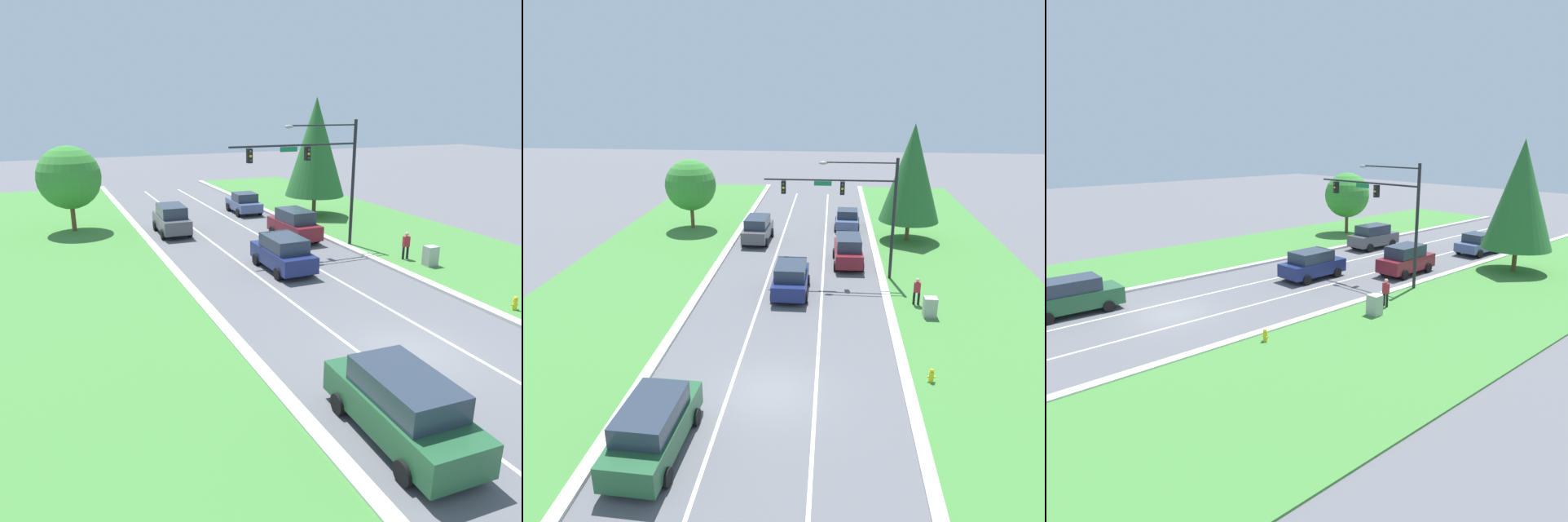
{
  "view_description": "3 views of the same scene",
  "coord_description": "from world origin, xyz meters",
  "views": [
    {
      "loc": [
        -11.81,
        -13.25,
        8.66
      ],
      "look_at": [
        -2.39,
        8.43,
        1.42
      ],
      "focal_mm": 35.0,
      "sensor_mm": 36.0,
      "label": 1
    },
    {
      "loc": [
        2.18,
        -18.01,
        12.1
      ],
      "look_at": [
        -0.6,
        11.54,
        1.75
      ],
      "focal_mm": 35.0,
      "sensor_mm": 36.0,
      "label": 2
    },
    {
      "loc": [
        24.4,
        -12.26,
        9.32
      ],
      "look_at": [
        1.02,
        9.17,
        1.65
      ],
      "focal_mm": 35.0,
      "sensor_mm": 36.0,
      "label": 3
    }
  ],
  "objects": [
    {
      "name": "grass_verge_left",
      "position": [
        -10.9,
        0.0,
        0.04
      ],
      "size": [
        10.0,
        90.0,
        0.08
      ],
      "color": "#427F38",
      "rests_on": "ground_plane"
    },
    {
      "name": "lane_stripe_inner_right",
      "position": [
        1.8,
        0.0,
        0.0
      ],
      "size": [
        0.14,
        81.0,
        0.01
      ],
      "color": "white",
      "rests_on": "ground_plane"
    },
    {
      "name": "grass_verge_right",
      "position": [
        10.9,
        0.0,
        0.04
      ],
      "size": [
        10.0,
        90.0,
        0.08
      ],
      "color": "#427F38",
      "rests_on": "ground_plane"
    },
    {
      "name": "lane_stripe_inner_left",
      "position": [
        -1.8,
        0.0,
        0.0
      ],
      "size": [
        0.14,
        81.0,
        0.01
      ],
      "color": "white",
      "rests_on": "ground_plane"
    },
    {
      "name": "fire_hydrant",
      "position": [
        6.68,
        1.31,
        0.34
      ],
      "size": [
        0.34,
        0.2,
        0.7
      ],
      "color": "gold",
      "rests_on": "ground_plane"
    },
    {
      "name": "ground_plane",
      "position": [
        0.0,
        0.0,
        0.0
      ],
      "size": [
        160.0,
        160.0,
        0.0
      ],
      "primitive_type": "plane",
      "color": "#5B5B60"
    },
    {
      "name": "oak_near_left_tree",
      "position": [
        -9.93,
        24.53,
        3.87
      ],
      "size": [
        4.37,
        4.37,
        6.06
      ],
      "color": "brown",
      "rests_on": "ground_plane"
    },
    {
      "name": "burgundy_suv",
      "position": [
        3.49,
        16.32,
        1.05
      ],
      "size": [
        2.14,
        4.63,
        2.07
      ],
      "rotation": [
        0.0,
        0.0,
        0.03
      ],
      "color": "maroon",
      "rests_on": "ground_plane"
    },
    {
      "name": "conifer_near_right_tree",
      "position": [
        8.42,
        22.45,
        5.52
      ],
      "size": [
        4.74,
        4.74,
        9.32
      ],
      "color": "brown",
      "rests_on": "ground_plane"
    },
    {
      "name": "curb_strip_left",
      "position": [
        -5.65,
        0.0,
        0.07
      ],
      "size": [
        0.5,
        90.0,
        0.15
      ],
      "color": "beige",
      "rests_on": "ground_plane"
    },
    {
      "name": "graphite_suv",
      "position": [
        -3.65,
        21.22,
        1.05
      ],
      "size": [
        2.2,
        4.69,
        2.05
      ],
      "rotation": [
        0.0,
        0.0,
        -0.03
      ],
      "color": "#4C4C51",
      "rests_on": "ground_plane"
    },
    {
      "name": "utility_cabinet",
      "position": [
        7.74,
        7.91,
        0.59
      ],
      "size": [
        0.7,
        0.6,
        1.18
      ],
      "color": "#9E9E99",
      "rests_on": "ground_plane"
    },
    {
      "name": "traffic_signal_mast",
      "position": [
        3.77,
        13.63,
        5.27
      ],
      "size": [
        8.31,
        0.41,
        7.87
      ],
      "color": "black",
      "rests_on": "ground_plane"
    },
    {
      "name": "forest_suv",
      "position": [
        -3.65,
        -3.91,
        1.01
      ],
      "size": [
        2.31,
        5.12,
        1.98
      ],
      "rotation": [
        0.0,
        0.0,
        -0.04
      ],
      "color": "#235633",
      "rests_on": "ground_plane"
    },
    {
      "name": "navy_suv",
      "position": [
        -0.1,
        10.65,
        0.99
      ],
      "size": [
        2.2,
        4.59,
        1.93
      ],
      "rotation": [
        0.0,
        0.0,
        0.0
      ],
      "color": "navy",
      "rests_on": "ground_plane"
    },
    {
      "name": "curb_strip_right",
      "position": [
        5.65,
        0.0,
        0.07
      ],
      "size": [
        0.5,
        90.0,
        0.15
      ],
      "color": "beige",
      "rests_on": "ground_plane"
    },
    {
      "name": "pedestrian",
      "position": [
        7.24,
        9.45,
        0.94
      ],
      "size": [
        0.42,
        0.29,
        1.69
      ],
      "rotation": [
        0.0,
        0.0,
        2.94
      ],
      "color": "black",
      "rests_on": "ground_plane"
    },
    {
      "name": "slate_blue_sedan",
      "position": [
        3.66,
        25.87,
        0.87
      ],
      "size": [
        2.25,
        4.22,
        1.74
      ],
      "rotation": [
        0.0,
        0.0,
        -0.04
      ],
      "color": "#475684",
      "rests_on": "ground_plane"
    }
  ]
}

